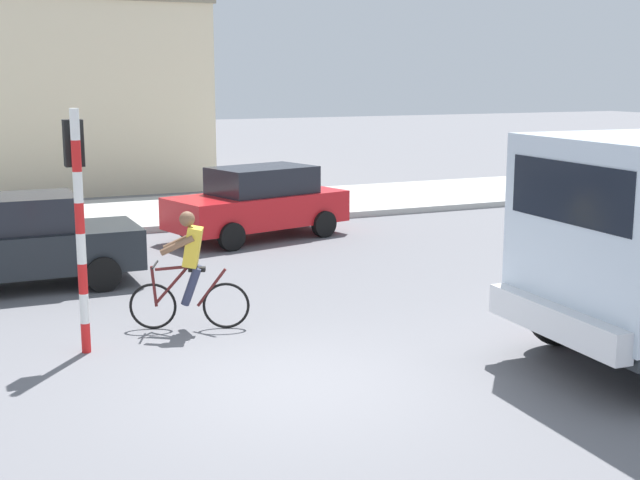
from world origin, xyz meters
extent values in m
plane|color=slate|center=(0.00, 0.00, 0.00)|extent=(120.00, 120.00, 0.00)
cube|color=#ADADA8|center=(0.00, 13.08, 0.08)|extent=(80.00, 5.00, 0.16)
cube|color=silver|center=(2.67, -1.29, 0.80)|extent=(0.34, 2.38, 0.36)
cube|color=black|center=(2.82, -1.29, 2.30)|extent=(0.21, 2.13, 0.70)
torus|color=black|center=(3.81, -0.06, 0.55)|extent=(1.11, 0.29, 1.10)
cylinder|color=red|center=(3.81, -0.06, 0.55)|extent=(0.51, 0.32, 0.50)
torus|color=black|center=(-1.04, 2.96, 0.34)|extent=(0.64, 0.29, 0.68)
torus|color=black|center=(-0.07, 2.56, 0.34)|extent=(0.64, 0.29, 0.68)
cylinder|color=#591E1E|center=(-0.72, 2.83, 0.91)|extent=(0.57, 0.27, 0.09)
cylinder|color=#591E1E|center=(-0.78, 2.85, 0.66)|extent=(0.49, 0.23, 0.57)
cylinder|color=#591E1E|center=(-0.26, 2.64, 0.61)|extent=(0.42, 0.21, 0.57)
cylinder|color=#591E1E|center=(-1.02, 2.95, 0.64)|extent=(0.10, 0.08, 0.59)
cylinder|color=black|center=(-1.00, 2.94, 0.95)|extent=(0.22, 0.47, 0.03)
cube|color=black|center=(-0.45, 2.72, 0.88)|extent=(0.27, 0.20, 0.06)
cube|color=gold|center=(-0.49, 2.74, 1.21)|extent=(0.39, 0.41, 0.59)
sphere|color=brown|center=(-0.56, 2.76, 1.61)|extent=(0.22, 0.22, 0.22)
cylinder|color=#2D334C|center=(-0.56, 2.66, 0.65)|extent=(0.33, 0.23, 0.57)
cylinder|color=brown|center=(-0.74, 2.66, 1.26)|extent=(0.49, 0.27, 0.29)
cylinder|color=#2D334C|center=(-0.48, 2.84, 0.65)|extent=(0.33, 0.23, 0.57)
cylinder|color=brown|center=(-0.62, 2.96, 1.26)|extent=(0.49, 0.27, 0.29)
cylinder|color=red|center=(-2.11, 2.28, 0.20)|extent=(0.12, 0.12, 0.40)
cylinder|color=white|center=(-2.11, 2.28, 0.60)|extent=(0.12, 0.12, 0.40)
cylinder|color=red|center=(-2.11, 2.28, 1.00)|extent=(0.12, 0.12, 0.40)
cylinder|color=white|center=(-2.11, 2.28, 1.40)|extent=(0.12, 0.12, 0.40)
cylinder|color=red|center=(-2.11, 2.28, 1.80)|extent=(0.12, 0.12, 0.40)
cylinder|color=white|center=(-2.11, 2.28, 2.20)|extent=(0.12, 0.12, 0.40)
cylinder|color=red|center=(-2.11, 2.28, 2.60)|extent=(0.12, 0.12, 0.40)
cylinder|color=white|center=(-2.11, 2.28, 3.00)|extent=(0.12, 0.12, 0.40)
cube|color=black|center=(-2.11, 2.46, 2.75)|extent=(0.24, 0.20, 0.60)
sphere|color=orange|center=(-2.11, 2.58, 2.75)|extent=(0.14, 0.14, 0.14)
cube|color=#1E2328|center=(-2.52, 6.36, 0.65)|extent=(4.01, 1.73, 0.70)
cube|color=black|center=(-2.67, 6.36, 1.30)|extent=(2.21, 1.46, 0.60)
cylinder|color=black|center=(-1.27, 7.20, 0.30)|extent=(0.60, 0.18, 0.60)
cylinder|color=black|center=(-1.28, 5.50, 0.30)|extent=(0.60, 0.18, 0.60)
cube|color=red|center=(2.79, 9.03, 0.65)|extent=(4.30, 2.64, 0.70)
cube|color=black|center=(2.93, 9.07, 1.30)|extent=(2.49, 1.95, 0.60)
cylinder|color=black|center=(1.80, 7.90, 0.30)|extent=(0.63, 0.32, 0.60)
cylinder|color=black|center=(1.38, 9.54, 0.30)|extent=(0.63, 0.32, 0.60)
cylinder|color=black|center=(4.20, 8.51, 0.30)|extent=(0.63, 0.32, 0.60)
cylinder|color=black|center=(3.78, 10.16, 0.30)|extent=(0.63, 0.32, 0.60)
cube|color=beige|center=(0.41, 21.17, 2.88)|extent=(8.07, 7.93, 5.76)
cube|color=gray|center=(0.41, 21.17, 5.86)|extent=(8.23, 8.09, 0.20)
camera|label=1|loc=(-3.81, -9.00, 3.61)|focal=48.61mm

